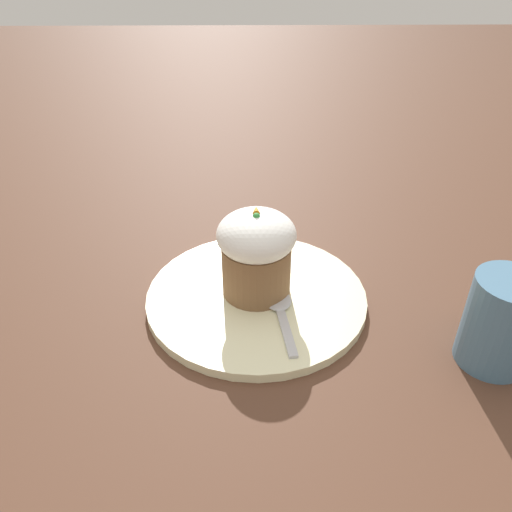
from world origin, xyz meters
TOP-DOWN VIEW (x-y plane):
  - ground_plane at (0.00, 0.00)m, footprint 4.00×4.00m
  - dessert_plate at (0.00, 0.00)m, footprint 0.27×0.27m
  - carrot_cake at (0.01, 0.00)m, footprint 0.09×0.09m
  - spoon at (-0.03, -0.03)m, footprint 0.12×0.04m
  - coffee_cup at (-0.10, -0.25)m, footprint 0.10×0.07m

SIDE VIEW (x-z plane):
  - ground_plane at x=0.00m, z-range 0.00..0.00m
  - dessert_plate at x=0.00m, z-range 0.00..0.01m
  - spoon at x=-0.03m, z-range 0.01..0.02m
  - coffee_cup at x=-0.10m, z-range 0.00..0.10m
  - carrot_cake at x=0.01m, z-range 0.01..0.12m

